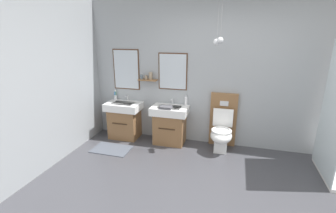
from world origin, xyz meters
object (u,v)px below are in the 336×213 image
(toilet, at_px, (222,129))
(soap_dispenser, at_px, (186,101))
(folded_hand_towel, at_px, (166,107))
(vanity_sink_left, at_px, (125,119))
(vanity_sink_right, at_px, (170,123))
(toothbrush_cup, at_px, (115,97))

(toilet, bearing_deg, soap_dispenser, 166.33)
(folded_hand_towel, bearing_deg, soap_dispenser, 45.32)
(vanity_sink_left, xyz_separation_m, vanity_sink_right, (0.94, 0.00, 0.00))
(vanity_sink_right, bearing_deg, soap_dispenser, 32.61)
(soap_dispenser, bearing_deg, vanity_sink_left, -171.93)
(toilet, distance_m, folded_hand_towel, 1.08)
(toilet, xyz_separation_m, toothbrush_cup, (-2.16, 0.16, 0.40))
(vanity_sink_left, bearing_deg, soap_dispenser, 8.07)
(toothbrush_cup, height_order, soap_dispenser, toothbrush_cup)
(toothbrush_cup, bearing_deg, folded_hand_towel, -14.61)
(toothbrush_cup, distance_m, folded_hand_towel, 1.19)
(toilet, bearing_deg, vanity_sink_left, 180.00)
(soap_dispenser, bearing_deg, folded_hand_towel, -134.68)
(soap_dispenser, distance_m, folded_hand_towel, 0.44)
(toothbrush_cup, xyz_separation_m, soap_dispenser, (1.46, 0.01, 0.02))
(soap_dispenser, bearing_deg, vanity_sink_right, -147.39)
(toilet, xyz_separation_m, soap_dispenser, (-0.70, 0.17, 0.43))
(toothbrush_cup, distance_m, soap_dispenser, 1.46)
(toilet, distance_m, toothbrush_cup, 2.21)
(vanity_sink_left, xyz_separation_m, folded_hand_towel, (0.90, -0.14, 0.36))
(vanity_sink_left, relative_size, toilet, 0.72)
(vanity_sink_left, bearing_deg, vanity_sink_right, 0.00)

